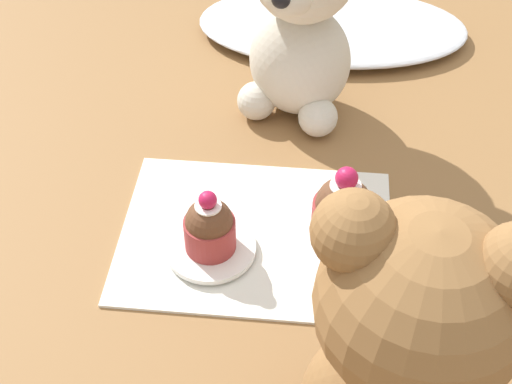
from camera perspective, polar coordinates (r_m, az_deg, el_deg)
name	(u,v)px	position (r m, az deg, el deg)	size (l,w,h in m)	color
ground_plane	(256,236)	(0.64, 0.00, -3.55)	(4.00, 4.00, 0.00)	olive
knitted_placemat	(256,234)	(0.64, 0.00, -3.37)	(0.24, 0.18, 0.01)	silver
tulle_cloth	(332,25)	(0.90, 6.11, 13.13)	(0.33, 0.18, 0.02)	silver
teddy_bear_cream	(301,21)	(0.72, 3.59, 13.51)	(0.13, 0.13, 0.22)	beige
teddy_bear_tan	(405,360)	(0.43, 11.83, -13.01)	(0.13, 0.14, 0.24)	olive
cupcake_near_cream_bear	(343,209)	(0.62, 6.96, -1.39)	(0.05, 0.05, 0.07)	#993333
saucer_plate	(211,248)	(0.62, -3.63, -4.47)	(0.08, 0.08, 0.01)	white
cupcake_near_tan_bear	(210,227)	(0.60, -3.74, -2.78)	(0.04, 0.04, 0.06)	#993333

